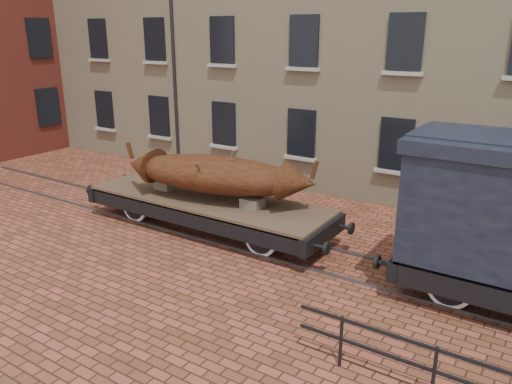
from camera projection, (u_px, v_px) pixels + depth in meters
The scene contains 4 objects.
ground at pixel (295, 252), 13.50m from camera, with size 90.00×90.00×0.00m, color brown.
rail_track at pixel (295, 251), 13.49m from camera, with size 30.00×1.52×0.06m.
flatcar_wagon at pixel (207, 204), 14.80m from camera, with size 8.61×2.34×1.30m.
iron_boat at pixel (216, 174), 14.32m from camera, with size 6.03×2.58×1.47m.
Camera 1 is at (5.85, -10.93, 5.69)m, focal length 35.00 mm.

